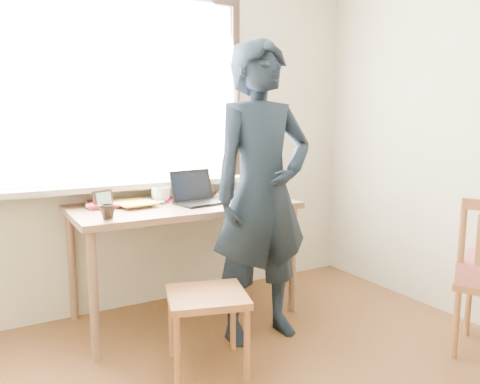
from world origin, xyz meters
TOP-DOWN VIEW (x-y plane):
  - room_shell at (-0.02, 0.20)m, footprint 3.52×4.02m
  - desk at (0.08, 1.63)m, footprint 1.52×0.76m
  - laptop at (0.17, 1.60)m, footprint 0.37×0.32m
  - mug_white at (-0.03, 1.77)m, footprint 0.19×0.19m
  - mug_dark at (-0.51, 1.37)m, footprint 0.13×0.13m
  - mouse at (0.53, 1.53)m, footprint 0.08×0.06m
  - desk_clutter at (-0.22, 1.77)m, footprint 0.66×0.38m
  - book_a at (-0.30, 1.83)m, footprint 0.19×0.25m
  - book_b at (0.46, 1.86)m, footprint 0.28×0.30m
  - picture_frame at (-0.45, 1.73)m, footprint 0.14×0.06m
  - work_chair at (-0.10, 0.90)m, footprint 0.53×0.52m
  - person at (0.39, 1.10)m, footprint 0.70×0.47m

SIDE VIEW (x-z plane):
  - work_chair at x=-0.10m, z-range 0.15..0.59m
  - desk at x=0.08m, z-range 0.32..1.14m
  - book_b at x=0.46m, z-range 0.82..0.83m
  - book_a at x=-0.30m, z-range 0.82..0.84m
  - mouse at x=0.53m, z-range 0.82..0.85m
  - desk_clutter at x=-0.22m, z-range 0.82..0.85m
  - mug_dark at x=-0.51m, z-range 0.82..0.90m
  - mug_white at x=-0.03m, z-range 0.82..0.92m
  - laptop at x=0.17m, z-range 0.76..0.98m
  - picture_frame at x=-0.45m, z-range 0.82..0.93m
  - person at x=0.39m, z-range 0.00..1.88m
  - room_shell at x=-0.02m, z-range 0.33..2.94m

